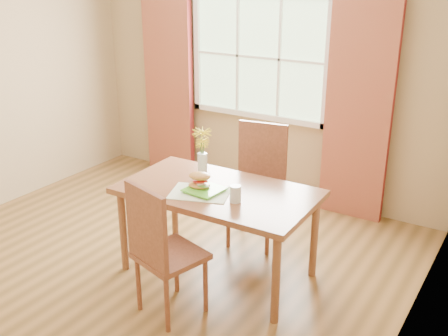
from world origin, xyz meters
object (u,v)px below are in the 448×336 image
object	(u,v)px
chair_far	(259,178)
flower_vase	(202,148)
dining_table	(218,198)
croissant_sandwich	(200,181)
chair_near	(160,247)
water_glass	(235,194)

from	to	relation	value
chair_far	flower_vase	xyz separation A→B (m)	(-0.24, -0.55, 0.40)
chair_far	dining_table	bearing A→B (deg)	-98.67
croissant_sandwich	chair_near	bearing A→B (deg)	-98.51
chair_far	water_glass	size ratio (longest dim) A/B	8.49
croissant_sandwich	flower_vase	size ratio (longest dim) A/B	0.50
chair_far	chair_near	bearing A→B (deg)	-100.29
water_glass	flower_vase	bearing A→B (deg)	149.31
flower_vase	chair_near	bearing A→B (deg)	-75.06
dining_table	water_glass	size ratio (longest dim) A/B	12.12
chair_far	water_glass	xyz separation A→B (m)	(0.26, -0.84, 0.21)
chair_far	flower_vase	distance (m)	0.72
chair_far	croissant_sandwich	world-z (taller)	chair_far
water_glass	flower_vase	world-z (taller)	flower_vase
chair_far	flower_vase	bearing A→B (deg)	-123.83
dining_table	flower_vase	bearing A→B (deg)	145.46
chair_near	flower_vase	size ratio (longest dim) A/B	2.51
water_glass	chair_near	bearing A→B (deg)	-114.54
croissant_sandwich	flower_vase	world-z (taller)	flower_vase
chair_near	chair_far	xyz separation A→B (m)	(0.01, 1.42, 0.03)
dining_table	chair_near	size ratio (longest dim) A/B	1.51
chair_near	water_glass	xyz separation A→B (m)	(0.26, 0.58, 0.25)
dining_table	croissant_sandwich	distance (m)	0.22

